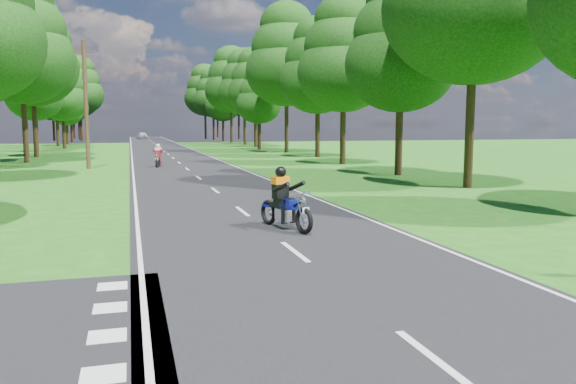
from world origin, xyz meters
name	(u,v)px	position (x,y,z in m)	size (l,w,h in m)	color
ground	(325,276)	(0.00, 0.00, 0.00)	(160.00, 160.00, 0.00)	#235313
main_road	(164,151)	(0.00, 50.00, 0.01)	(7.00, 140.00, 0.02)	black
road_markings	(164,152)	(-0.14, 48.13, 0.02)	(7.40, 140.00, 0.01)	silver
treeline	(170,79)	(1.43, 60.06, 8.25)	(40.00, 115.35, 14.78)	black
telegraph_pole	(86,104)	(-6.00, 28.00, 4.07)	(1.20, 0.26, 8.00)	#382616
rider_near_blue	(285,198)	(0.52, 4.65, 0.86)	(0.67, 2.01, 1.68)	#0C0F86
rider_far_red	(158,155)	(-1.67, 28.39, 0.78)	(0.61, 1.82, 1.51)	#B0260D
distant_car	(142,135)	(-1.13, 102.21, 0.71)	(1.62, 4.03, 1.37)	silver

